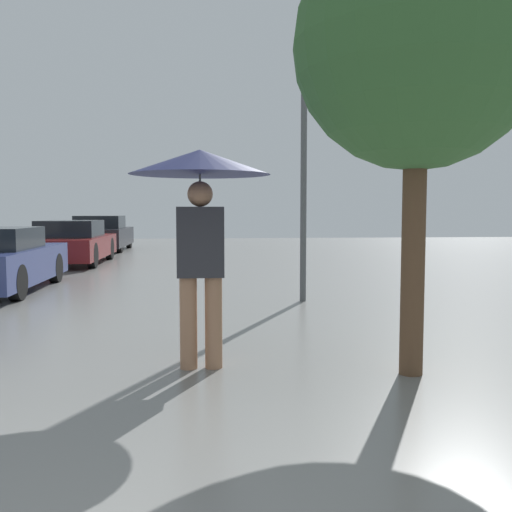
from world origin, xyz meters
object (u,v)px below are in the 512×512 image
(pedestrian, at_px, (200,188))
(tree, at_px, (418,46))
(parked_car_third, at_px, (72,243))
(street_lamp, at_px, (304,93))
(parked_car_farthest, at_px, (101,234))

(pedestrian, distance_m, tree, 2.25)
(parked_car_third, xyz_separation_m, street_lamp, (5.21, -7.16, 2.76))
(tree, bearing_deg, parked_car_farthest, 108.26)
(tree, relative_size, street_lamp, 0.76)
(parked_car_third, height_order, parked_car_farthest, parked_car_farthest)
(pedestrian, distance_m, parked_car_third, 11.62)
(tree, bearing_deg, street_lamp, 92.96)
(parked_car_farthest, bearing_deg, parked_car_third, -88.37)
(pedestrian, relative_size, parked_car_farthest, 0.47)
(pedestrian, bearing_deg, parked_car_farthest, 102.67)
(pedestrian, distance_m, parked_car_farthest, 17.01)
(parked_car_farthest, bearing_deg, tree, -71.74)
(parked_car_third, distance_m, street_lamp, 9.28)
(pedestrian, xyz_separation_m, parked_car_farthest, (-3.72, 16.57, -1.05))
(pedestrian, xyz_separation_m, tree, (1.87, -0.38, 1.20))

